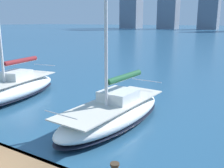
{
  "coord_description": "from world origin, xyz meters",
  "views": [
    {
      "loc": [
        -7.35,
        4.36,
        5.26
      ],
      "look_at": [
        -0.78,
        -6.38,
        2.2
      ],
      "focal_mm": 42.0,
      "sensor_mm": 36.0,
      "label": 1
    }
  ],
  "objects": [
    {
      "name": "sailboat_maroon",
      "position": [
        7.53,
        -6.86,
        0.76
      ],
      "size": [
        3.86,
        8.46,
        12.26
      ],
      "color": "silver",
      "rests_on": "ground"
    },
    {
      "name": "sailboat_forest",
      "position": [
        -0.7,
        -6.67,
        0.65
      ],
      "size": [
        3.18,
        8.28,
        9.65
      ],
      "color": "white",
      "rests_on": "ground"
    }
  ]
}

